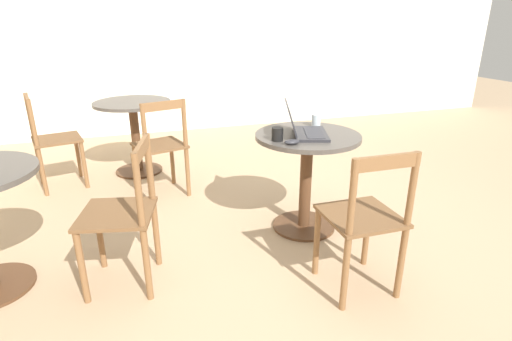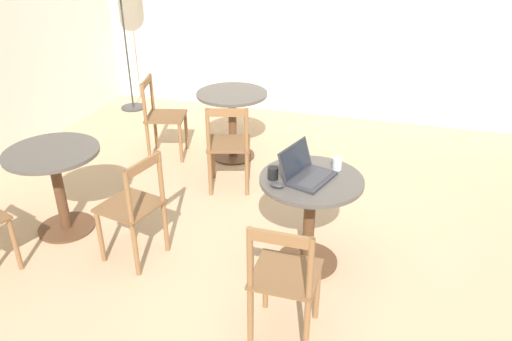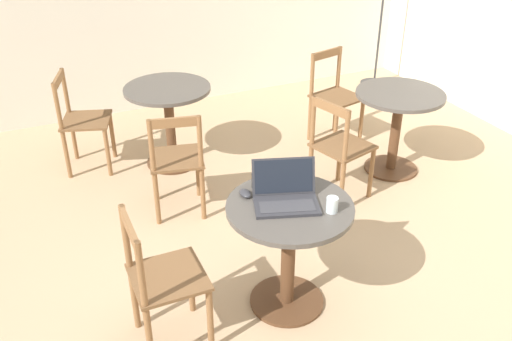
% 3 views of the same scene
% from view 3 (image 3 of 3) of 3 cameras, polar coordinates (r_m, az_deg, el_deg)
% --- Properties ---
extents(ground_plane, '(16.00, 16.00, 0.00)m').
position_cam_3_polar(ground_plane, '(3.62, 0.43, -12.83)').
color(ground_plane, tan).
extents(cafe_table_near, '(0.72, 0.72, 0.71)m').
position_cam_3_polar(cafe_table_near, '(3.29, 3.32, -6.37)').
color(cafe_table_near, '#51331E').
rests_on(cafe_table_near, ground_plane).
extents(cafe_table_mid, '(0.72, 0.72, 0.71)m').
position_cam_3_polar(cafe_table_mid, '(4.87, 13.98, 5.41)').
color(cafe_table_mid, '#51331E').
rests_on(cafe_table_mid, ground_plane).
extents(cafe_table_far, '(0.72, 0.72, 0.71)m').
position_cam_3_polar(cafe_table_far, '(4.89, -8.71, 6.09)').
color(cafe_table_far, '#51331E').
rests_on(cafe_table_far, ground_plane).
extents(chair_near_left, '(0.39, 0.39, 0.85)m').
position_cam_3_polar(chair_near_left, '(3.14, -9.46, -10.80)').
color(chair_near_left, brown).
rests_on(chair_near_left, ground_plane).
extents(chair_mid_left, '(0.48, 0.48, 0.85)m').
position_cam_3_polar(chair_mid_left, '(4.40, 8.31, 2.16)').
color(chair_mid_left, brown).
rests_on(chair_mid_left, ground_plane).
extents(chair_mid_back, '(0.47, 0.47, 0.85)m').
position_cam_3_polar(chair_mid_back, '(5.34, 7.81, 7.29)').
color(chair_mid_back, brown).
rests_on(chair_mid_back, ground_plane).
extents(chair_far_front, '(0.46, 0.46, 0.85)m').
position_cam_3_polar(chair_far_front, '(4.21, -7.95, 0.84)').
color(chair_far_front, brown).
rests_on(chair_far_front, ground_plane).
extents(chair_far_left, '(0.49, 0.49, 0.85)m').
position_cam_3_polar(chair_far_left, '(5.01, -17.04, 4.69)').
color(chair_far_left, brown).
rests_on(chair_far_left, ground_plane).
extents(laptop, '(0.43, 0.38, 0.22)m').
position_cam_3_polar(laptop, '(3.17, 2.98, -2.55)').
color(laptop, '#2D2D33').
rests_on(laptop, cafe_table_near).
extents(mouse, '(0.06, 0.10, 0.03)m').
position_cam_3_polar(mouse, '(3.25, -1.08, -2.28)').
color(mouse, '#2D2D33').
rests_on(mouse, cafe_table_near).
extents(mug, '(0.11, 0.07, 0.09)m').
position_cam_3_polar(mug, '(3.32, 0.23, -0.99)').
color(mug, black).
rests_on(mug, cafe_table_near).
extents(drinking_glass, '(0.07, 0.07, 0.09)m').
position_cam_3_polar(drinking_glass, '(3.13, 7.62, -3.41)').
color(drinking_glass, silver).
rests_on(drinking_glass, cafe_table_near).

